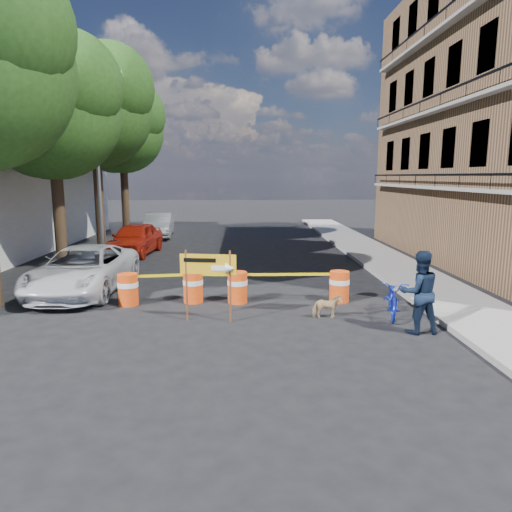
{
  "coord_description": "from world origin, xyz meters",
  "views": [
    {
      "loc": [
        0.16,
        -10.6,
        3.6
      ],
      "look_at": [
        0.56,
        2.5,
        1.3
      ],
      "focal_mm": 32.0,
      "sensor_mm": 36.0,
      "label": 1
    }
  ],
  "objects": [
    {
      "name": "pedestrian",
      "position": [
        4.23,
        -0.55,
        0.97
      ],
      "size": [
        0.99,
        0.79,
        1.93
      ],
      "primitive_type": "imported",
      "rotation": [
        0.0,
        0.0,
        3.21
      ],
      "color": "black",
      "rests_on": "ground"
    },
    {
      "name": "tree_far",
      "position": [
        -6.74,
        17.0,
        6.22
      ],
      "size": [
        5.04,
        4.8,
        8.84
      ],
      "color": "#332316",
      "rests_on": "ground"
    },
    {
      "name": "barrel_far_right",
      "position": [
        2.97,
        2.15,
        0.47
      ],
      "size": [
        0.58,
        0.58,
        0.9
      ],
      "color": "#EA3B0D",
      "rests_on": "ground"
    },
    {
      "name": "tree_mid_a",
      "position": [
        -6.74,
        7.0,
        6.01
      ],
      "size": [
        5.25,
        5.0,
        8.68
      ],
      "color": "#332316",
      "rests_on": "ground"
    },
    {
      "name": "detour_sign",
      "position": [
        -0.51,
        0.41,
        1.33
      ],
      "size": [
        1.4,
        0.36,
        1.81
      ],
      "rotation": [
        0.0,
        0.0,
        -0.15
      ],
      "color": "#592D19",
      "rests_on": "ground"
    },
    {
      "name": "sedan_silver",
      "position": [
        -4.8,
        16.68,
        0.72
      ],
      "size": [
        1.86,
        4.46,
        1.43
      ],
      "primitive_type": "imported",
      "rotation": [
        0.0,
        0.0,
        0.08
      ],
      "color": "#9FA2A5",
      "rests_on": "ground"
    },
    {
      "name": "suv_white",
      "position": [
        -4.8,
        3.5,
        0.71
      ],
      "size": [
        2.55,
        5.22,
        1.43
      ],
      "primitive_type": "imported",
      "rotation": [
        0.0,
        0.0,
        -0.03
      ],
      "color": "silver",
      "rests_on": "ground"
    },
    {
      "name": "sedan_red",
      "position": [
        -4.8,
        10.49,
        0.74
      ],
      "size": [
        2.16,
        4.49,
        1.48
      ],
      "primitive_type": "imported",
      "rotation": [
        0.0,
        0.0,
        -0.1
      ],
      "color": "#A81E0E",
      "rests_on": "ground"
    },
    {
      "name": "ground",
      "position": [
        0.0,
        0.0,
        0.0
      ],
      "size": [
        120.0,
        120.0,
        0.0
      ],
      "primitive_type": "plane",
      "color": "black",
      "rests_on": "ground"
    },
    {
      "name": "streetlamp",
      "position": [
        -5.93,
        9.5,
        4.38
      ],
      "size": [
        1.25,
        0.18,
        8.0
      ],
      "color": "gray",
      "rests_on": "ground"
    },
    {
      "name": "sidewalk_east",
      "position": [
        6.2,
        6.0,
        0.07
      ],
      "size": [
        2.4,
        40.0,
        0.15
      ],
      "primitive_type": "cube",
      "color": "gray",
      "rests_on": "ground"
    },
    {
      "name": "barrel_mid_right",
      "position": [
        0.02,
        2.15,
        0.47
      ],
      "size": [
        0.58,
        0.58,
        0.9
      ],
      "color": "#EA3B0D",
      "rests_on": "ground"
    },
    {
      "name": "tree_mid_b",
      "position": [
        -6.73,
        12.0,
        6.71
      ],
      "size": [
        5.67,
        5.4,
        9.62
      ],
      "color": "#332316",
      "rests_on": "ground"
    },
    {
      "name": "barrel_mid_left",
      "position": [
        -1.26,
        2.22,
        0.47
      ],
      "size": [
        0.58,
        0.58,
        0.9
      ],
      "color": "#EA3B0D",
      "rests_on": "ground"
    },
    {
      "name": "barrel_far_left",
      "position": [
        -3.06,
        1.99,
        0.47
      ],
      "size": [
        0.58,
        0.58,
        0.9
      ],
      "color": "#EA3B0D",
      "rests_on": "ground"
    },
    {
      "name": "dog",
      "position": [
        2.33,
        0.58,
        0.31
      ],
      "size": [
        0.76,
        0.39,
        0.62
      ],
      "primitive_type": "imported",
      "rotation": [
        0.0,
        0.0,
        1.66
      ],
      "color": "tan",
      "rests_on": "ground"
    },
    {
      "name": "bicycle",
      "position": [
        4.06,
        0.74,
        0.95
      ],
      "size": [
        0.89,
        1.13,
        1.9
      ],
      "primitive_type": "imported",
      "rotation": [
        0.0,
        0.0,
        -0.26
      ],
      "color": "#1628B6",
      "rests_on": "ground"
    }
  ]
}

